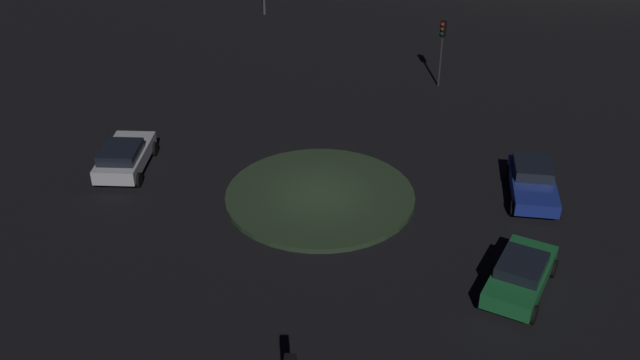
% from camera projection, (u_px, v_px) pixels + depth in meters
% --- Properties ---
extents(ground_plane, '(115.91, 115.91, 0.00)m').
position_uv_depth(ground_plane, '(320.00, 198.00, 31.59)').
color(ground_plane, black).
extents(roundabout_island, '(8.19, 8.19, 0.22)m').
position_uv_depth(roundabout_island, '(320.00, 196.00, 31.53)').
color(roundabout_island, '#2D4228').
rests_on(roundabout_island, ground_plane).
extents(car_green, '(4.05, 4.06, 1.35)m').
position_uv_depth(car_green, '(521.00, 274.00, 25.82)').
color(car_green, '#1E7238').
rests_on(car_green, ground_plane).
extents(car_blue, '(4.60, 3.45, 1.34)m').
position_uv_depth(car_blue, '(533.00, 181.00, 31.41)').
color(car_blue, '#1E38A5').
rests_on(car_blue, ground_plane).
extents(car_white, '(4.44, 3.18, 1.45)m').
position_uv_depth(car_white, '(124.00, 156.00, 33.21)').
color(car_white, white).
rests_on(car_white, ground_plane).
extents(traffic_light_northwest, '(0.38, 0.39, 3.88)m').
position_uv_depth(traffic_light_northwest, '(442.00, 40.00, 40.64)').
color(traffic_light_northwest, '#2D2D2D').
rests_on(traffic_light_northwest, ground_plane).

